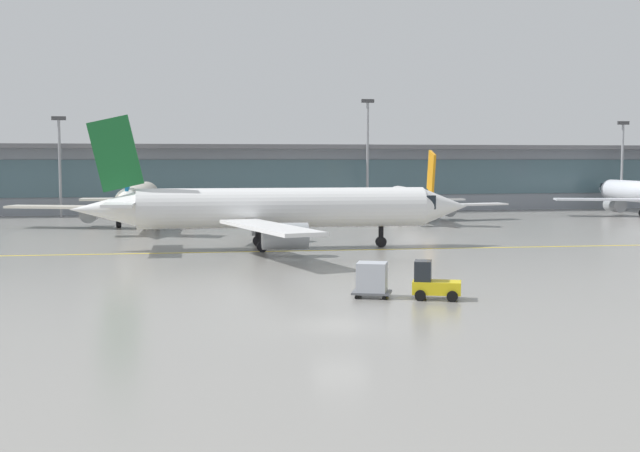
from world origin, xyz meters
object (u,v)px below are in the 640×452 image
at_px(gate_airplane_1, 139,199).
at_px(baggage_tug, 433,283).
at_px(apron_light_mast_3, 622,162).
at_px(apron_light_mast_1, 60,162).
at_px(apron_light_mast_2, 367,151).
at_px(cargo_dolly_lead, 372,278).
at_px(gate_airplane_2, 412,199).
at_px(taxiing_regional_jet, 278,209).

distance_m(gate_airplane_1, baggage_tug, 55.59).
bearing_deg(baggage_tug, apron_light_mast_3, 73.68).
distance_m(baggage_tug, apron_light_mast_1, 74.68).
height_order(apron_light_mast_2, apron_light_mast_3, apron_light_mast_2).
relative_size(cargo_dolly_lead, apron_light_mast_3, 0.19).
bearing_deg(gate_airplane_2, cargo_dolly_lead, 166.00).
bearing_deg(apron_light_mast_2, apron_light_mast_1, -178.99).
bearing_deg(cargo_dolly_lead, apron_light_mast_2, 96.99).
height_order(gate_airplane_1, cargo_dolly_lead, gate_airplane_1).
xyz_separation_m(baggage_tug, apron_light_mast_2, (14.24, 70.08, 7.74)).
distance_m(taxiing_regional_jet, apron_light_mast_1, 48.16).
height_order(gate_airplane_1, taxiing_regional_jet, taxiing_regional_jet).
distance_m(gate_airplane_1, apron_light_mast_1, 19.76).
xyz_separation_m(cargo_dolly_lead, apron_light_mast_1, (-23.85, 68.16, 6.16)).
distance_m(apron_light_mast_1, apron_light_mast_2, 41.22).
relative_size(apron_light_mast_1, apron_light_mast_2, 0.82).
bearing_deg(baggage_tug, apron_light_mast_2, 99.63).
xyz_separation_m(taxiing_regional_jet, cargo_dolly_lead, (1.51, -25.67, -2.31)).
distance_m(baggage_tug, cargo_dolly_lead, 3.33).
bearing_deg(gate_airplane_1, baggage_tug, -158.89).
height_order(gate_airplane_1, baggage_tug, gate_airplane_1).
height_order(baggage_tug, apron_light_mast_2, apron_light_mast_2).
bearing_deg(taxiing_regional_jet, apron_light_mast_1, 120.12).
bearing_deg(gate_airplane_2, baggage_tug, 169.24).
bearing_deg(apron_light_mast_3, taxiing_regional_jet, -144.10).
bearing_deg(gate_airplane_1, taxiing_regional_jet, -151.52).
xyz_separation_m(gate_airplane_1, cargo_dolly_lead, (13.61, -51.77, -2.03)).
xyz_separation_m(gate_airplane_2, apron_light_mast_1, (-43.49, 12.85, 4.63)).
bearing_deg(apron_light_mast_3, apron_light_mast_2, 176.43).
height_order(baggage_tug, apron_light_mast_1, apron_light_mast_1).
bearing_deg(gate_airplane_2, gate_airplane_1, 101.63).
xyz_separation_m(gate_airplane_1, taxiing_regional_jet, (12.10, -26.10, 0.28)).
distance_m(gate_airplane_1, cargo_dolly_lead, 53.57).
distance_m(apron_light_mast_2, apron_light_mast_3, 37.72).
bearing_deg(cargo_dolly_lead, apron_light_mast_3, 71.56).
relative_size(taxiing_regional_jet, baggage_tug, 11.56).
xyz_separation_m(taxiing_regional_jet, baggage_tug, (4.61, -26.87, -2.47)).
distance_m(gate_airplane_2, apron_light_mast_2, 15.04).
bearing_deg(apron_light_mast_2, gate_airplane_1, -151.06).
height_order(baggage_tug, cargo_dolly_lead, baggage_tug).
relative_size(gate_airplane_1, apron_light_mast_2, 1.96).
height_order(gate_airplane_2, taxiing_regional_jet, taxiing_regional_jet).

